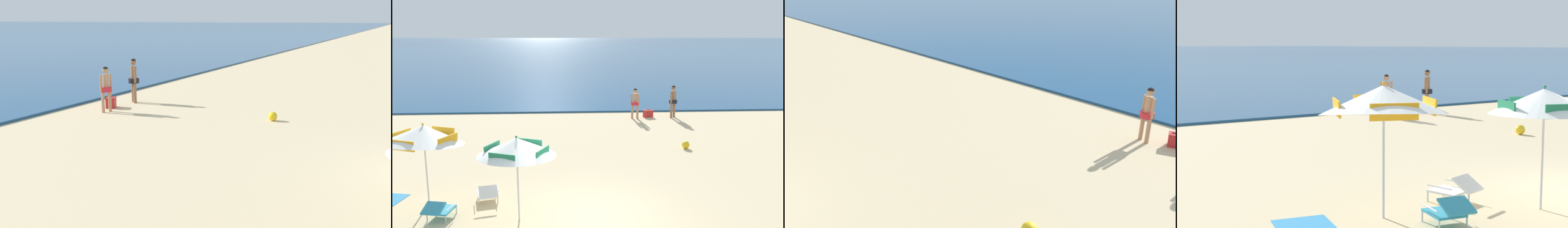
# 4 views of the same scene
# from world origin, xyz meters

# --- Properties ---
(beach_umbrella_striped_main) EXTENTS (2.92, 2.94, 2.34)m
(beach_umbrella_striped_main) POSITION_xyz_m (-4.16, 1.17, 1.97)
(beach_umbrella_striped_main) COLOR silver
(beach_umbrella_striped_main) RESTS_ON ground
(beach_umbrella_striped_second) EXTENTS (2.52, 2.52, 2.17)m
(beach_umbrella_striped_second) POSITION_xyz_m (-1.59, 0.06, 1.90)
(beach_umbrella_striped_second) COLOR silver
(beach_umbrella_striped_second) RESTS_ON ground
(lounge_chair_under_umbrella) EXTENTS (0.74, 1.00, 0.53)m
(lounge_chair_under_umbrella) POSITION_xyz_m (-2.56, 1.20, 0.27)
(lounge_chair_under_umbrella) COLOR white
(lounge_chair_under_umbrella) RESTS_ON ground
(lounge_chair_beside_umbrella) EXTENTS (0.69, 0.96, 0.51)m
(lounge_chair_beside_umbrella) POSITION_xyz_m (-3.58, 0.20, 0.28)
(lounge_chair_beside_umbrella) COLOR teal
(lounge_chair_beside_umbrella) RESTS_ON ground
(person_standing_near_shore) EXTENTS (0.44, 0.44, 1.81)m
(person_standing_near_shore) POSITION_xyz_m (5.65, 12.22, 1.05)
(person_standing_near_shore) COLOR #8C6042
(person_standing_near_shore) RESTS_ON ground
(person_standing_beside) EXTENTS (0.47, 0.41, 1.69)m
(person_standing_beside) POSITION_xyz_m (3.47, 12.08, 0.98)
(person_standing_beside) COLOR tan
(person_standing_beside) RESTS_ON ground
(cooler_box) EXTENTS (0.59, 0.52, 0.43)m
(cooler_box) POSITION_xyz_m (4.30, 12.45, 0.20)
(cooler_box) COLOR red
(cooler_box) RESTS_ON ground
(beach_ball) EXTENTS (0.31, 0.31, 0.31)m
(beach_ball) POSITION_xyz_m (4.50, 6.06, 0.16)
(beach_ball) COLOR yellow
(beach_ball) RESTS_ON ground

